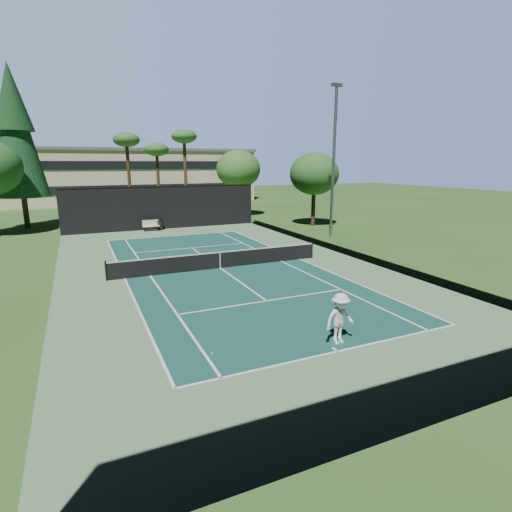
{
  "coord_description": "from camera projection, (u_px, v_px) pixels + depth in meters",
  "views": [
    {
      "loc": [
        -7.51,
        -21.92,
        6.16
      ],
      "look_at": [
        1.0,
        -3.0,
        1.3
      ],
      "focal_mm": 28.0,
      "sensor_mm": 36.0,
      "label": 1
    }
  ],
  "objects": [
    {
      "name": "tennis_ball_a",
      "position": [
        212.0,
        353.0,
        13.15
      ],
      "size": [
        0.06,
        0.06,
        0.06
      ],
      "primitive_type": "sphere",
      "color": "#B2CE2F",
      "rests_on": "ground"
    },
    {
      "name": "park_bench",
      "position": [
        151.0,
        225.0,
        36.78
      ],
      "size": [
        1.5,
        0.45,
        1.02
      ],
      "color": "beige",
      "rests_on": "ground"
    },
    {
      "name": "decid_tree_b",
      "position": [
        314.0,
        174.0,
        38.96
      ],
      "size": [
        4.8,
        4.8,
        7.14
      ],
      "color": "#432B1C",
      "rests_on": "ground"
    },
    {
      "name": "pine_tree",
      "position": [
        14.0,
        125.0,
        36.43
      ],
      "size": [
        4.8,
        4.8,
        15.0
      ],
      "color": "#44311D",
      "rests_on": "ground"
    },
    {
      "name": "palm_b",
      "position": [
        157.0,
        152.0,
        45.88
      ],
      "size": [
        2.8,
        2.8,
        8.42
      ],
      "color": "#482D1E",
      "rests_on": "ground"
    },
    {
      "name": "court_surface",
      "position": [
        220.0,
        268.0,
        23.87
      ],
      "size": [
        10.97,
        23.77,
        0.01
      ],
      "primitive_type": "cube",
      "color": "#164940",
      "rests_on": "ground"
    },
    {
      "name": "decid_tree_a",
      "position": [
        238.0,
        169.0,
        46.16
      ],
      "size": [
        5.12,
        5.12,
        7.62
      ],
      "color": "#4D2F21",
      "rests_on": "ground"
    },
    {
      "name": "palm_a",
      "position": [
        127.0,
        143.0,
        42.51
      ],
      "size": [
        2.8,
        2.8,
        9.32
      ],
      "color": "#422E1C",
      "rests_on": "ground"
    },
    {
      "name": "light_pole",
      "position": [
        334.0,
        159.0,
        32.52
      ],
      "size": [
        0.9,
        0.25,
        12.22
      ],
      "color": "gray",
      "rests_on": "ground"
    },
    {
      "name": "trash_bin",
      "position": [
        160.0,
        225.0,
        37.3
      ],
      "size": [
        0.56,
        0.56,
        0.95
      ],
      "color": "black",
      "rests_on": "ground"
    },
    {
      "name": "fence",
      "position": [
        219.0,
        235.0,
        23.47
      ],
      "size": [
        18.04,
        32.05,
        4.03
      ],
      "color": "black",
      "rests_on": "ground"
    },
    {
      "name": "palm_c",
      "position": [
        184.0,
        140.0,
        43.93
      ],
      "size": [
        2.8,
        2.8,
        9.77
      ],
      "color": "#4E3221",
      "rests_on": "ground"
    },
    {
      "name": "tennis_ball_d",
      "position": [
        118.0,
        260.0,
        25.73
      ],
      "size": [
        0.07,
        0.07,
        0.07
      ],
      "primitive_type": "sphere",
      "color": "yellow",
      "rests_on": "ground"
    },
    {
      "name": "ground",
      "position": [
        220.0,
        268.0,
        23.87
      ],
      "size": [
        160.0,
        160.0,
        0.0
      ],
      "primitive_type": "plane",
      "color": "#2A5620",
      "rests_on": "ground"
    },
    {
      "name": "tennis_ball_b",
      "position": [
        180.0,
        257.0,
        26.64
      ],
      "size": [
        0.07,
        0.07,
        0.07
      ],
      "primitive_type": "sphere",
      "color": "#B6D12F",
      "rests_on": "ground"
    },
    {
      "name": "court_lines",
      "position": [
        220.0,
        268.0,
        23.86
      ],
      "size": [
        11.07,
        23.87,
        0.01
      ],
      "color": "white",
      "rests_on": "ground"
    },
    {
      "name": "tennis_net",
      "position": [
        220.0,
        259.0,
        23.74
      ],
      "size": [
        12.9,
        0.1,
        1.1
      ],
      "color": "black",
      "rests_on": "ground"
    },
    {
      "name": "apron_slab",
      "position": [
        220.0,
        268.0,
        23.87
      ],
      "size": [
        18.0,
        32.0,
        0.01
      ],
      "primitive_type": "cube",
      "color": "#5D815A",
      "rests_on": "ground"
    },
    {
      "name": "player",
      "position": [
        340.0,
        318.0,
        13.79
      ],
      "size": [
        1.22,
        0.76,
        1.82
      ],
      "primitive_type": "imported",
      "rotation": [
        0.0,
        0.0,
        0.07
      ],
      "color": "white",
      "rests_on": "ground"
    },
    {
      "name": "tennis_ball_c",
      "position": [
        243.0,
        255.0,
        27.13
      ],
      "size": [
        0.07,
        0.07,
        0.07
      ],
      "primitive_type": "sphere",
      "color": "#CBEC35",
      "rests_on": "ground"
    },
    {
      "name": "campus_building",
      "position": [
        125.0,
        175.0,
        63.74
      ],
      "size": [
        40.5,
        12.5,
        8.3
      ],
      "color": "beige",
      "rests_on": "ground"
    }
  ]
}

